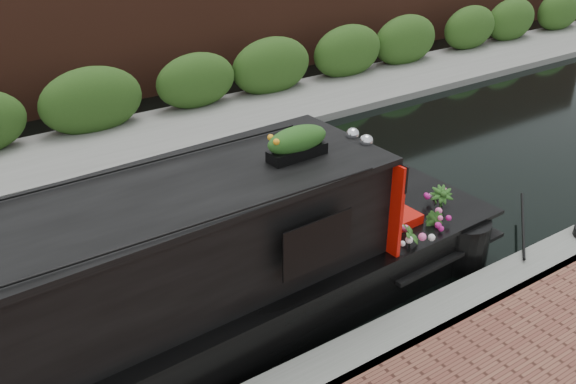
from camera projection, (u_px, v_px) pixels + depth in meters
ground at (220, 240)px, 9.71m from camera, size 80.00×80.00×0.00m
near_bank_coping at (360, 366)px, 7.30m from camera, size 40.00×0.60×0.50m
far_bank_path at (117, 148)px, 12.79m from camera, size 40.00×2.40×0.34m
far_hedge at (102, 134)px, 13.45m from camera, size 40.00×1.10×2.80m
far_brick_wall at (70, 106)px, 14.99m from camera, size 40.00×1.00×8.00m
narrowboat at (61, 337)px, 6.55m from camera, size 11.34×2.44×2.64m
rope_fender at (461, 222)px, 9.86m from camera, size 0.32×0.39×0.32m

